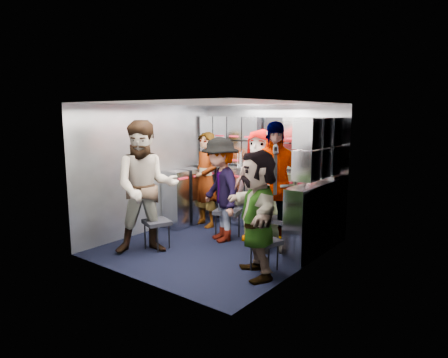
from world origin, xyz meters
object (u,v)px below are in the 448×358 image
Objects in this scene: jump_seat_near_right at (265,243)px; attendant_arc_b at (220,190)px; attendant_arc_a at (146,188)px; attendant_arc_c at (261,186)px; jump_seat_center at (267,210)px; attendant_arc_e at (257,214)px; jump_seat_near_left at (157,224)px; attendant_arc_d at (273,187)px; jump_seat_mid_left at (227,213)px; jump_seat_mid_right at (278,221)px; attendant_standing at (206,180)px.

attendant_arc_b is (-1.19, 0.62, 0.44)m from jump_seat_near_right.
attendant_arc_c is (0.98, 1.45, -0.07)m from attendant_arc_a.
attendant_arc_e reaches higher than jump_seat_center.
jump_seat_near_left is 0.25× the size of attendant_arc_a.
attendant_arc_d is 0.99m from attendant_arc_e.
jump_seat_mid_left is at bearing -140.64° from jump_seat_center.
jump_seat_mid_right is (0.37, -0.28, -0.05)m from jump_seat_center.
jump_seat_mid_left is 1.01m from attendant_arc_d.
jump_seat_mid_left is 0.31× the size of attendant_arc_e.
jump_seat_mid_right is (1.34, 1.18, 0.01)m from jump_seat_near_left.
attendant_arc_a is 1.75m from attendant_arc_c.
attendant_arc_b reaches higher than attendant_arc_e.
attendant_arc_b is at bearing -90.00° from jump_seat_mid_left.
attendant_arc_b is 0.87m from attendant_arc_d.
attendant_arc_e is at bearing -3.21° from attendant_arc_b.
jump_seat_mid_right is 0.23× the size of attendant_arc_a.
jump_seat_near_left is at bearing -88.54° from attendant_arc_b.
attendant_standing is at bearing -175.59° from jump_seat_center.
attendant_arc_c is at bearing -90.00° from jump_seat_center.
jump_seat_mid_right is at bearing 10.41° from attendant_standing.
jump_seat_mid_left is at bearing 19.16° from attendant_arc_a.
jump_seat_mid_right is 1.00m from attendant_arc_b.
attendant_arc_d is (1.34, 1.18, -0.01)m from attendant_arc_a.
attendant_arc_b is at bearing -172.55° from attendant_arc_e.
attendant_arc_a is at bearing -111.66° from jump_seat_mid_left.
jump_seat_near_right is 0.25× the size of attendant_arc_c.
attendant_arc_b reaches higher than jump_seat_mid_left.
attendant_arc_e reaches higher than jump_seat_mid_right.
jump_seat_mid_right reaches higher than jump_seat_near_left.
attendant_standing is (-1.55, 0.19, 0.44)m from jump_seat_mid_right.
jump_seat_near_left is at bearing 40.82° from attendant_arc_a.
attendant_arc_e is at bearing -62.14° from attendant_arc_c.
jump_seat_near_left is 1.73m from attendant_arc_e.
attendant_arc_c reaches higher than jump_seat_center.
attendant_standing is at bearing 173.24° from attendant_arc_c.
jump_seat_near_right is 2.24m from attendant_standing.
jump_seat_near_left is at bearing -136.09° from attendant_arc_e.
attendant_arc_e reaches higher than jump_seat_near_right.
jump_seat_mid_left is at bearing 65.06° from jump_seat_near_left.
attendant_standing is 1.56m from attendant_arc_a.
attendant_arc_d is (0.85, -0.06, 0.53)m from jump_seat_mid_left.
jump_seat_center is 0.31× the size of attendant_arc_b.
attendant_standing reaches higher than jump_seat_center.
jump_seat_mid_left is at bearing -158.27° from attendant_arc_c.
attendant_arc_d reaches higher than jump_seat_center.
attendant_arc_e reaches higher than jump_seat_near_left.
attendant_arc_a is at bearing -126.40° from attendant_arc_c.
jump_seat_mid_right is 0.27× the size of attendant_standing.
jump_seat_mid_left is (0.49, 1.05, 0.02)m from jump_seat_near_left.
attendant_arc_c is (-0.37, 0.10, 0.48)m from jump_seat_mid_right.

